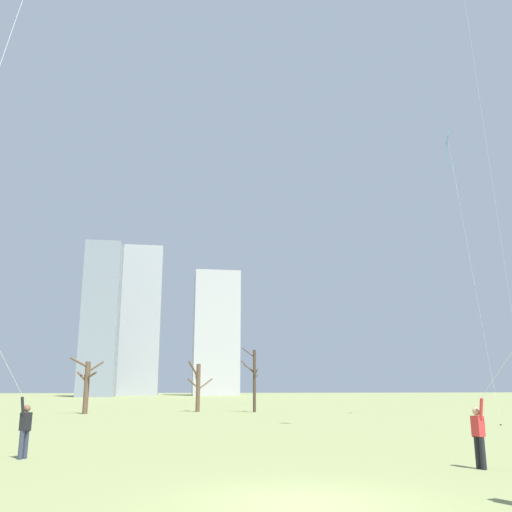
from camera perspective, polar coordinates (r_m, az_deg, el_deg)
The scene contains 8 objects.
ground_plane at distance 11.59m, azimuth 5.05°, elevation -24.18°, with size 400.00×400.00×0.00m, color #848E56.
distant_kite_low_near_trees_teal at distance 44.30m, azimuth 19.52°, elevation 10.01°, with size 1.63×5.95×21.22m.
bare_tree_rightmost at distance 49.08m, azimuth -17.19°, elevation -12.57°, with size 2.75×2.25×4.63m.
bare_tree_right_of_center at distance 50.24m, azimuth -0.21°, elevation -12.59°, with size 1.67×2.77×5.65m.
bare_tree_center at distance 51.26m, azimuth -6.06°, elevation -13.21°, with size 2.46×2.71×4.47m.
skyline_tall_tower at distance 132.35m, azimuth -15.83°, elevation -6.25°, with size 8.02×8.65×35.17m.
skyline_squat_block at distance 153.76m, azimuth -11.82°, elevation -6.55°, with size 10.37×11.07×39.72m.
skyline_mid_tower_right at distance 147.76m, azimuth -4.16°, elevation -7.95°, with size 11.92×9.13×32.44m.
Camera 1 is at (-2.68, -11.06, 2.17)m, focal length 38.52 mm.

